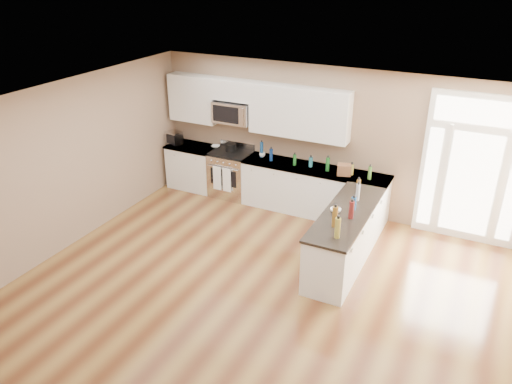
# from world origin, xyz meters

# --- Properties ---
(ground) EXTENTS (8.00, 8.00, 0.00)m
(ground) POSITION_xyz_m (0.00, 0.00, 0.00)
(ground) COLOR #5C3119
(room_shell) EXTENTS (8.00, 8.00, 8.00)m
(room_shell) POSITION_xyz_m (0.00, 0.00, 1.71)
(room_shell) COLOR #8D7259
(room_shell) RESTS_ON ground
(back_cabinet_left) EXTENTS (1.10, 0.66, 0.94)m
(back_cabinet_left) POSITION_xyz_m (-2.87, 3.69, 0.44)
(back_cabinet_left) COLOR silver
(back_cabinet_left) RESTS_ON ground
(back_cabinet_right) EXTENTS (2.85, 0.66, 0.94)m
(back_cabinet_right) POSITION_xyz_m (-0.16, 3.69, 0.44)
(back_cabinet_right) COLOR silver
(back_cabinet_right) RESTS_ON ground
(peninsula_cabinet) EXTENTS (0.69, 2.32, 0.94)m
(peninsula_cabinet) POSITION_xyz_m (0.93, 2.24, 0.43)
(peninsula_cabinet) COLOR silver
(peninsula_cabinet) RESTS_ON ground
(upper_cabinet_left) EXTENTS (1.04, 0.33, 0.95)m
(upper_cabinet_left) POSITION_xyz_m (-2.88, 3.83, 1.93)
(upper_cabinet_left) COLOR silver
(upper_cabinet_left) RESTS_ON room_shell
(upper_cabinet_right) EXTENTS (1.94, 0.33, 0.95)m
(upper_cabinet_right) POSITION_xyz_m (-0.57, 3.83, 1.93)
(upper_cabinet_right) COLOR silver
(upper_cabinet_right) RESTS_ON room_shell
(upper_cabinet_short) EXTENTS (0.82, 0.33, 0.40)m
(upper_cabinet_short) POSITION_xyz_m (-1.95, 3.83, 2.20)
(upper_cabinet_short) COLOR silver
(upper_cabinet_short) RESTS_ON room_shell
(microwave) EXTENTS (0.78, 0.41, 0.42)m
(microwave) POSITION_xyz_m (-1.95, 3.80, 1.76)
(microwave) COLOR silver
(microwave) RESTS_ON room_shell
(entry_door) EXTENTS (1.70, 0.10, 2.60)m
(entry_door) POSITION_xyz_m (2.55, 3.95, 1.30)
(entry_door) COLOR white
(entry_door) RESTS_ON ground
(kitchen_range) EXTENTS (0.80, 0.71, 1.08)m
(kitchen_range) POSITION_xyz_m (-1.96, 3.69, 0.48)
(kitchen_range) COLOR silver
(kitchen_range) RESTS_ON ground
(stockpot) EXTENTS (0.29, 0.29, 0.17)m
(stockpot) POSITION_xyz_m (-2.00, 3.77, 1.04)
(stockpot) COLOR black
(stockpot) RESTS_ON kitchen_range
(toaster_oven) EXTENTS (0.36, 0.31, 0.27)m
(toaster_oven) POSITION_xyz_m (-3.30, 3.64, 1.07)
(toaster_oven) COLOR silver
(toaster_oven) RESTS_ON back_cabinet_left
(cardboard_box) EXTENTS (0.29, 0.24, 0.20)m
(cardboard_box) POSITION_xyz_m (0.43, 3.62, 1.04)
(cardboard_box) COLOR brown
(cardboard_box) RESTS_ON back_cabinet_right
(bowl_left) EXTENTS (0.22, 0.22, 0.04)m
(bowl_left) POSITION_xyz_m (-2.40, 3.83, 0.96)
(bowl_left) COLOR white
(bowl_left) RESTS_ON back_cabinet_left
(bowl_peninsula) EXTENTS (0.19, 0.19, 0.05)m
(bowl_peninsula) POSITION_xyz_m (0.76, 2.15, 0.97)
(bowl_peninsula) COLOR white
(bowl_peninsula) RESTS_ON peninsula_cabinet
(cup_counter) EXTENTS (0.14, 0.14, 0.10)m
(cup_counter) POSITION_xyz_m (-1.29, 3.77, 0.99)
(cup_counter) COLOR white
(cup_counter) RESTS_ON back_cabinet_right
(counter_bottles) EXTENTS (2.40, 2.43, 0.32)m
(counter_bottles) POSITION_xyz_m (0.44, 2.76, 1.07)
(counter_bottles) COLOR #19591E
(counter_bottles) RESTS_ON back_cabinet_right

